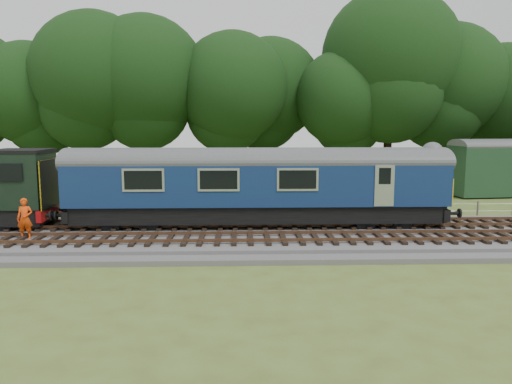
{
  "coord_description": "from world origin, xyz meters",
  "views": [
    {
      "loc": [
        -3.24,
        -22.52,
        5.29
      ],
      "look_at": [
        -2.49,
        1.4,
        2.0
      ],
      "focal_mm": 35.0,
      "sensor_mm": 36.0,
      "label": 1
    }
  ],
  "objects": [
    {
      "name": "ground",
      "position": [
        0.0,
        0.0,
        0.0
      ],
      "size": [
        120.0,
        120.0,
        0.0
      ],
      "primitive_type": "plane",
      "color": "#536324",
      "rests_on": "ground"
    },
    {
      "name": "ballast",
      "position": [
        0.0,
        0.0,
        0.17
      ],
      "size": [
        70.0,
        7.0,
        0.35
      ],
      "primitive_type": "cube",
      "color": "#4C4C4F",
      "rests_on": "ground"
    },
    {
      "name": "track_north",
      "position": [
        0.0,
        1.4,
        0.42
      ],
      "size": [
        67.2,
        2.4,
        0.21
      ],
      "color": "black",
      "rests_on": "ballast"
    },
    {
      "name": "track_south",
      "position": [
        0.0,
        -1.6,
        0.42
      ],
      "size": [
        67.2,
        2.4,
        0.21
      ],
      "color": "black",
      "rests_on": "ballast"
    },
    {
      "name": "fence",
      "position": [
        0.0,
        4.5,
        0.0
      ],
      "size": [
        64.0,
        0.12,
        1.0
      ],
      "primitive_type": null,
      "color": "#6B6054",
      "rests_on": "ground"
    },
    {
      "name": "tree_line",
      "position": [
        0.0,
        22.0,
        0.0
      ],
      "size": [
        70.0,
        8.0,
        18.0
      ],
      "primitive_type": null,
      "color": "black",
      "rests_on": "ground"
    },
    {
      "name": "dmu_railcar",
      "position": [
        -2.42,
        1.4,
        2.61
      ],
      "size": [
        18.05,
        2.86,
        3.88
      ],
      "color": "black",
      "rests_on": "ground"
    },
    {
      "name": "worker",
      "position": [
        -12.52,
        -1.14,
        1.24
      ],
      "size": [
        0.69,
        0.49,
        1.78
      ],
      "primitive_type": "imported",
      "rotation": [
        0.0,
        0.0,
        0.11
      ],
      "color": "#FE490D",
      "rests_on": "ballast"
    }
  ]
}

